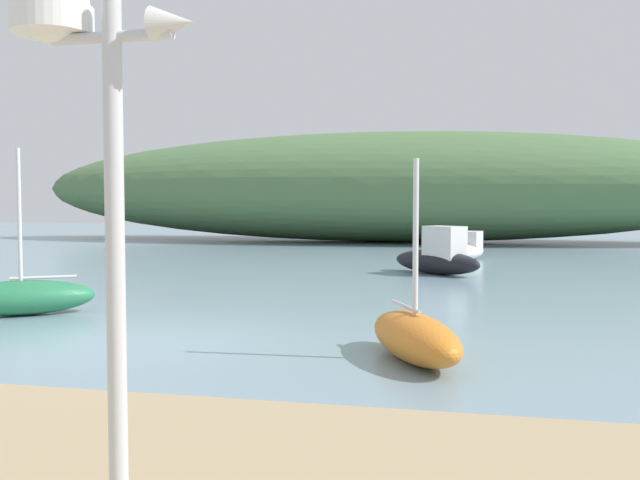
{
  "coord_description": "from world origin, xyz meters",
  "views": [
    {
      "loc": [
        4.87,
        -10.13,
        2.22
      ],
      "look_at": [
        1.71,
        4.51,
        1.41
      ],
      "focal_mm": 38.39,
      "sensor_mm": 36.0,
      "label": 1
    }
  ],
  "objects_px": {
    "mast_structure": "(75,72)",
    "motorboat_far_right": "(468,249)",
    "motorboat_mid_channel": "(438,257)",
    "sailboat_outer_mooring": "(415,336)",
    "sailboat_off_point": "(21,297)"
  },
  "relations": [
    {
      "from": "mast_structure",
      "to": "motorboat_far_right",
      "type": "bearing_deg",
      "value": 84.18
    },
    {
      "from": "motorboat_mid_channel",
      "to": "motorboat_far_right",
      "type": "bearing_deg",
      "value": 81.21
    },
    {
      "from": "motorboat_mid_channel",
      "to": "sailboat_outer_mooring",
      "type": "bearing_deg",
      "value": -89.16
    },
    {
      "from": "motorboat_far_right",
      "to": "sailboat_outer_mooring",
      "type": "height_order",
      "value": "sailboat_outer_mooring"
    },
    {
      "from": "sailboat_off_point",
      "to": "motorboat_mid_channel",
      "type": "height_order",
      "value": "sailboat_off_point"
    },
    {
      "from": "mast_structure",
      "to": "motorboat_far_right",
      "type": "relative_size",
      "value": 0.98
    },
    {
      "from": "motorboat_mid_channel",
      "to": "mast_structure",
      "type": "bearing_deg",
      "value": -94.84
    },
    {
      "from": "motorboat_far_right",
      "to": "motorboat_mid_channel",
      "type": "bearing_deg",
      "value": -98.79
    },
    {
      "from": "mast_structure",
      "to": "motorboat_far_right",
      "type": "distance_m",
      "value": 23.85
    },
    {
      "from": "sailboat_off_point",
      "to": "mast_structure",
      "type": "bearing_deg",
      "value": -52.15
    },
    {
      "from": "mast_structure",
      "to": "motorboat_far_right",
      "type": "xyz_separation_m",
      "value": [
        2.41,
        23.58,
        -2.61
      ]
    },
    {
      "from": "sailboat_off_point",
      "to": "motorboat_far_right",
      "type": "bearing_deg",
      "value": 60.84
    },
    {
      "from": "sailboat_off_point",
      "to": "motorboat_mid_channel",
      "type": "distance_m",
      "value": 12.41
    },
    {
      "from": "sailboat_outer_mooring",
      "to": "motorboat_mid_channel",
      "type": "distance_m",
      "value": 12.0
    },
    {
      "from": "mast_structure",
      "to": "motorboat_mid_channel",
      "type": "distance_m",
      "value": 17.98
    }
  ]
}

